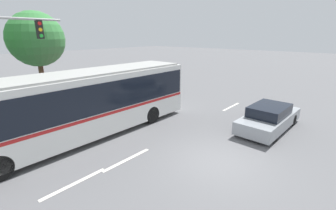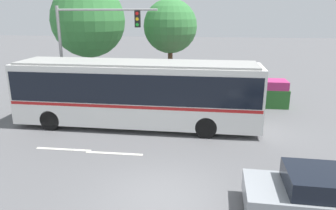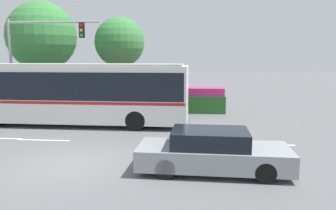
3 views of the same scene
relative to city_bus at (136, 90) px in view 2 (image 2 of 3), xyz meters
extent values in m
plane|color=#5B5B5E|center=(2.14, -6.35, -1.87)|extent=(140.00, 140.00, 0.00)
cube|color=silver|center=(0.01, 0.00, -0.15)|extent=(12.14, 2.73, 2.94)
cube|color=black|center=(0.01, 0.00, 0.32)|extent=(11.90, 2.76, 1.41)
cube|color=#B21E1E|center=(0.01, 0.00, -0.51)|extent=(12.02, 2.76, 0.14)
cube|color=black|center=(-6.06, 0.09, 0.20)|extent=(0.09, 2.17, 1.65)
cube|color=#9D9D99|center=(0.01, 0.00, 1.37)|extent=(11.65, 2.52, 0.10)
cylinder|color=black|center=(-4.12, -1.07, -1.37)|extent=(1.00, 0.31, 1.00)
cylinder|color=black|center=(-4.09, 1.19, -1.37)|extent=(1.00, 0.31, 1.00)
cylinder|color=black|center=(3.50, -1.18, -1.37)|extent=(1.00, 0.31, 1.00)
cylinder|color=black|center=(3.54, 1.08, -1.37)|extent=(1.00, 0.31, 1.00)
cube|color=gray|center=(7.07, -6.72, -1.37)|extent=(4.91, 2.05, 0.66)
cube|color=black|center=(6.94, -6.72, -0.77)|extent=(2.48, 1.74, 0.54)
cylinder|color=black|center=(5.64, -5.84, -1.56)|extent=(0.64, 0.24, 0.63)
cylinder|color=gray|center=(-5.12, 2.82, 1.11)|extent=(0.18, 0.18, 5.98)
cylinder|color=gray|center=(-2.23, 2.82, 3.87)|extent=(5.78, 0.12, 0.12)
cube|color=black|center=(-0.46, 2.82, 3.37)|extent=(0.30, 0.22, 0.90)
cylinder|color=red|center=(-0.46, 2.70, 3.67)|extent=(0.18, 0.02, 0.18)
cylinder|color=yellow|center=(-0.46, 2.70, 3.37)|extent=(0.18, 0.02, 0.18)
cylinder|color=green|center=(-0.46, 2.70, 3.07)|extent=(0.18, 0.02, 0.18)
cube|color=#286028|center=(4.40, 4.51, -1.31)|extent=(8.05, 1.43, 1.13)
cube|color=#B22D6B|center=(4.40, 4.51, -0.49)|extent=(7.89, 1.36, 0.51)
cylinder|color=brown|center=(-4.50, 5.92, -0.21)|extent=(0.39, 0.39, 3.34)
sphere|color=#387F3D|center=(-4.50, 5.92, 3.22)|extent=(4.89, 4.89, 4.89)
cylinder|color=brown|center=(0.88, 7.05, -0.18)|extent=(0.33, 0.33, 3.39)
sphere|color=#387F3D|center=(0.88, 7.05, 2.83)|extent=(3.66, 3.66, 3.66)
cube|color=silver|center=(-0.23, -3.41, -1.87)|extent=(2.40, 0.16, 0.01)
cube|color=silver|center=(-2.48, -3.28, -1.87)|extent=(2.40, 0.16, 0.01)
camera|label=1|loc=(-5.61, -10.31, 3.15)|focal=24.79mm
camera|label=2|loc=(3.41, -14.86, 3.67)|focal=33.48mm
camera|label=3|loc=(6.44, -16.92, 1.83)|focal=34.79mm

